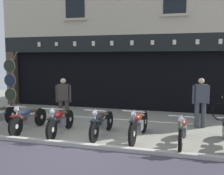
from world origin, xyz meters
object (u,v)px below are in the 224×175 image
salesman_left (64,98)px  advert_board_near (196,70)px  motorcycle_center (102,122)px  motorcycle_right (183,129)px  shopkeeper_center (201,100)px  tyre_sign_pole (10,81)px  motorcycle_center_right (139,124)px  motorcycle_center_left (61,121)px  motorcycle_left (28,118)px

salesman_left → advert_board_near: bearing=-160.8°
motorcycle_center → motorcycle_right: bearing=178.1°
shopkeeper_center → tyre_sign_pole: size_ratio=0.72×
shopkeeper_center → tyre_sign_pole: bearing=-17.7°
shopkeeper_center → salesman_left: bearing=-5.8°
motorcycle_center_right → salesman_left: size_ratio=1.28×
motorcycle_right → shopkeeper_center: size_ratio=1.22×
tyre_sign_pole → advert_board_near: tyre_sign_pole is taller
motorcycle_center → tyre_sign_pole: bearing=-24.6°
motorcycle_center_left → motorcycle_center: size_ratio=0.99×
motorcycle_right → tyre_sign_pole: size_ratio=0.88×
motorcycle_left → shopkeeper_center: 5.62m
motorcycle_center → shopkeeper_center: (2.85, 1.80, 0.50)m
motorcycle_center → motorcycle_right: (2.31, -0.15, 0.01)m
salesman_left → tyre_sign_pole: size_ratio=0.70×
motorcycle_left → shopkeeper_center: shopkeeper_center is taller
motorcycle_center_left → motorcycle_right: size_ratio=0.95×
motorcycle_left → advert_board_near: (5.17, 4.37, 1.41)m
shopkeeper_center → tyre_sign_pole: tyre_sign_pole is taller
motorcycle_center_left → tyre_sign_pole: 4.64m
motorcycle_center_right → advert_board_near: size_ratio=2.08×
motorcycle_center → tyre_sign_pole: tyre_sign_pole is taller
motorcycle_left → motorcycle_center_right: motorcycle_center_right is taller
motorcycle_left → motorcycle_center_right: bearing=-176.3°
motorcycle_center_right → salesman_left: 3.20m
motorcycle_center_right → advert_board_near: (1.67, 4.22, 1.39)m
motorcycle_center → motorcycle_right: 2.32m
motorcycle_center_left → motorcycle_right: (3.58, -0.00, 0.01)m
motorcycle_right → salesman_left: bearing=-15.0°
motorcycle_left → motorcycle_center_left: 1.14m
motorcycle_right → salesman_left: size_ratio=1.27×
motorcycle_center_left → shopkeeper_center: bearing=-157.6°
shopkeeper_center → motorcycle_center: bearing=19.6°
motorcycle_center_left → advert_board_near: bearing=-135.5°
motorcycle_right → advert_board_near: advert_board_near is taller
shopkeeper_center → advert_board_near: advert_board_near is taller
salesman_left → shopkeeper_center: bearing=172.8°
tyre_sign_pole → motorcycle_right: bearing=-19.9°
advert_board_near → motorcycle_left: bearing=-139.8°
motorcycle_center_right → salesman_left: salesman_left is taller
tyre_sign_pole → motorcycle_center: bearing=-26.5°
motorcycle_left → motorcycle_right: (4.71, -0.04, 0.01)m
motorcycle_center_left → motorcycle_center_right: size_ratio=0.94×
advert_board_near → tyre_sign_pole: bearing=-167.1°
motorcycle_right → motorcycle_center_right: bearing=-5.1°
motorcycle_center_left → advert_board_near: (4.03, 4.40, 1.41)m
motorcycle_center_left → advert_board_near: 6.13m
motorcycle_center → advert_board_near: bearing=-121.1°
tyre_sign_pole → salesman_left: bearing=-21.7°
motorcycle_center → motorcycle_center_right: (1.10, 0.03, 0.02)m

